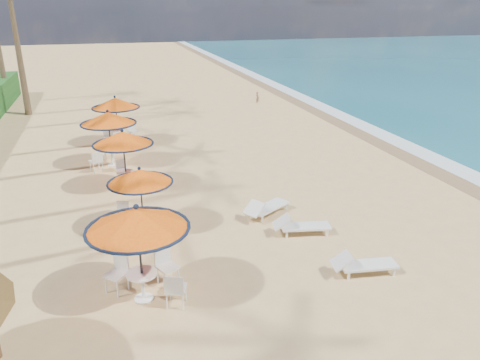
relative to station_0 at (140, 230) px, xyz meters
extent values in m
plane|color=tan|center=(4.96, 0.34, -1.90)|extent=(160.00, 160.00, 0.00)
cube|color=white|center=(14.26, 10.34, -1.90)|extent=(1.20, 140.00, 0.04)
cube|color=olive|center=(13.36, 10.34, -1.90)|extent=(1.40, 140.00, 0.02)
cylinder|color=black|center=(-0.05, -0.03, -0.66)|extent=(0.05, 0.05, 2.50)
cone|color=orange|center=(-0.05, -0.03, 0.32)|extent=(2.50, 2.50, 0.54)
torus|color=black|center=(-0.05, -0.03, 0.07)|extent=(2.50, 2.50, 0.08)
sphere|color=black|center=(-0.05, -0.03, 0.63)|extent=(0.13, 0.13, 0.13)
cylinder|color=silver|center=(-0.05, -0.03, -1.17)|extent=(0.76, 0.76, 0.04)
cylinder|color=silver|center=(-0.05, -0.03, -1.52)|extent=(0.09, 0.09, 0.76)
cylinder|color=black|center=(0.31, 3.86, -0.86)|extent=(0.05, 0.05, 2.09)
cone|color=orange|center=(0.31, 3.86, -0.04)|extent=(2.09, 2.09, 0.45)
torus|color=black|center=(0.31, 3.86, -0.25)|extent=(2.09, 2.09, 0.06)
sphere|color=black|center=(0.31, 3.86, 0.22)|extent=(0.11, 0.11, 0.11)
cylinder|color=silver|center=(0.31, 3.86, -1.29)|extent=(0.64, 0.64, 0.04)
cylinder|color=silver|center=(0.31, 3.86, -1.59)|extent=(0.07, 0.07, 0.64)
cylinder|color=black|center=(0.00, 7.70, -0.73)|extent=(0.05, 0.05, 2.35)
cone|color=orange|center=(0.00, 7.70, 0.19)|extent=(2.35, 2.35, 0.51)
torus|color=black|center=(0.00, 7.70, -0.05)|extent=(2.35, 2.35, 0.07)
sphere|color=black|center=(0.00, 7.70, 0.49)|extent=(0.12, 0.12, 0.12)
cylinder|color=silver|center=(0.00, 7.70, -1.21)|extent=(0.71, 0.71, 0.04)
cylinder|color=silver|center=(0.00, 7.70, -1.55)|extent=(0.08, 0.08, 0.71)
cylinder|color=black|center=(-0.46, 10.81, -0.67)|extent=(0.05, 0.05, 2.47)
cone|color=orange|center=(-0.46, 10.81, 0.30)|extent=(2.47, 2.47, 0.54)
torus|color=black|center=(-0.46, 10.81, 0.05)|extent=(2.47, 2.47, 0.08)
sphere|color=black|center=(-0.46, 10.81, 0.61)|extent=(0.13, 0.13, 0.13)
cylinder|color=silver|center=(-0.46, 10.81, -1.17)|extent=(0.75, 0.75, 0.04)
cylinder|color=silver|center=(-0.46, 10.81, -1.53)|extent=(0.09, 0.09, 0.75)
cylinder|color=black|center=(-0.02, 14.27, -0.68)|extent=(0.05, 0.05, 2.44)
cone|color=orange|center=(-0.02, 14.27, 0.27)|extent=(2.44, 2.44, 0.53)
torus|color=black|center=(-0.02, 14.27, 0.03)|extent=(2.44, 2.44, 0.07)
sphere|color=black|center=(-0.02, 14.27, 0.58)|extent=(0.13, 0.13, 0.13)
cylinder|color=silver|center=(-0.02, 14.27, -1.18)|extent=(0.74, 0.74, 0.04)
cylinder|color=silver|center=(-0.02, 14.27, -1.53)|extent=(0.08, 0.08, 0.74)
cube|color=silver|center=(5.99, -0.52, -1.65)|extent=(1.63, 0.78, 0.06)
cube|color=silver|center=(5.21, -0.42, -1.44)|extent=(0.59, 0.64, 0.39)
cube|color=silver|center=(5.99, -0.52, -1.79)|extent=(0.06, 0.06, 0.22)
cube|color=silver|center=(5.27, 2.11, -1.64)|extent=(1.66, 0.86, 0.06)
cube|color=silver|center=(4.50, 2.26, -1.44)|extent=(0.62, 0.66, 0.39)
cube|color=silver|center=(5.27, 2.11, -1.79)|extent=(0.06, 0.06, 0.22)
cube|color=silver|center=(4.66, 3.86, -1.64)|extent=(1.70, 1.36, 0.07)
cube|color=silver|center=(3.97, 3.44, -1.43)|extent=(0.77, 0.79, 0.40)
cube|color=silver|center=(4.66, 3.86, -1.79)|extent=(0.06, 0.06, 0.23)
cone|color=brown|center=(-5.47, 22.98, 2.84)|extent=(0.44, 0.44, 9.49)
imported|color=brown|center=(10.27, 22.37, -1.47)|extent=(0.30, 0.37, 0.86)
camera|label=1|loc=(-0.47, -10.21, 5.07)|focal=35.00mm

